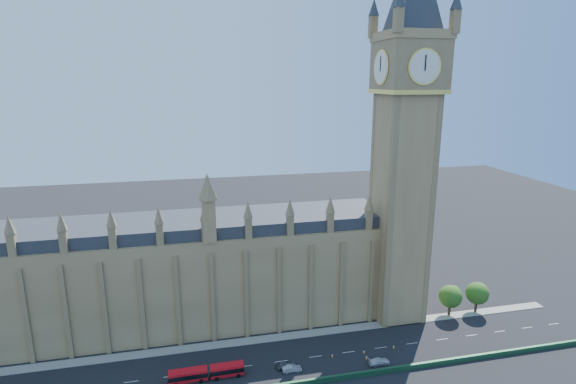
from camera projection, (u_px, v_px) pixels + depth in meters
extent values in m
plane|color=black|center=(263.00, 364.00, 99.55)|extent=(400.00, 400.00, 0.00)
cube|color=olive|center=(149.00, 281.00, 112.01)|extent=(120.00, 20.00, 25.00)
cube|color=#2D3035|center=(145.00, 227.00, 108.61)|extent=(120.00, 18.00, 3.00)
cube|color=olive|center=(400.00, 210.00, 113.86)|extent=(12.00, 12.00, 58.00)
cube|color=olive|center=(409.00, 68.00, 105.37)|extent=(14.00, 14.00, 12.00)
cylinder|color=silver|center=(425.00, 67.00, 98.60)|extent=(7.20, 0.30, 7.20)
cube|color=olive|center=(411.00, 36.00, 103.67)|extent=(14.50, 14.50, 2.00)
cube|color=gray|center=(257.00, 340.00, 108.52)|extent=(160.00, 3.00, 0.16)
cylinder|color=#382619|center=(449.00, 308.00, 119.61)|extent=(0.70, 0.70, 4.00)
sphere|color=#234D14|center=(451.00, 296.00, 118.76)|extent=(6.00, 6.00, 6.00)
sphere|color=#234D14|center=(453.00, 294.00, 119.07)|extent=(4.38, 4.38, 4.38)
cylinder|color=#382619|center=(476.00, 305.00, 121.31)|extent=(0.70, 0.70, 4.00)
sphere|color=#234D14|center=(477.00, 293.00, 120.47)|extent=(6.00, 6.00, 6.00)
sphere|color=#234D14|center=(479.00, 290.00, 120.77)|extent=(4.38, 4.38, 4.38)
cube|color=red|center=(188.00, 376.00, 93.33)|extent=(7.99, 2.31, 2.65)
cube|color=red|center=(227.00, 370.00, 95.14)|extent=(7.10, 2.30, 2.65)
cube|color=black|center=(188.00, 375.00, 93.25)|extent=(8.04, 2.36, 1.01)
cube|color=black|center=(227.00, 369.00, 95.06)|extent=(7.15, 2.35, 1.01)
cylinder|color=black|center=(207.00, 374.00, 94.22)|extent=(0.76, 2.13, 2.12)
cylinder|color=black|center=(176.00, 378.00, 94.01)|extent=(0.89, 0.28, 0.88)
cylinder|color=black|center=(201.00, 381.00, 93.07)|extent=(0.89, 0.28, 0.88)
cylinder|color=black|center=(201.00, 375.00, 95.16)|extent=(0.89, 0.28, 0.88)
cylinder|color=black|center=(217.00, 379.00, 93.80)|extent=(0.89, 0.28, 0.88)
cylinder|color=black|center=(216.00, 372.00, 95.89)|extent=(0.89, 0.28, 0.88)
cylinder|color=black|center=(238.00, 376.00, 94.82)|extent=(0.89, 0.28, 0.88)
cylinder|color=black|center=(237.00, 369.00, 96.91)|extent=(0.89, 0.28, 0.88)
imported|color=#464A4E|center=(286.00, 365.00, 97.99)|extent=(4.54, 2.25, 1.49)
imported|color=#94969B|center=(292.00, 368.00, 96.81)|extent=(4.20, 1.62, 1.37)
imported|color=silver|center=(379.00, 362.00, 99.16)|extent=(4.85, 1.99, 1.40)
cube|color=black|center=(366.00, 359.00, 101.26)|extent=(0.58, 0.58, 0.04)
cone|color=orange|center=(366.00, 357.00, 101.17)|extent=(0.64, 0.64, 0.78)
cylinder|color=white|center=(366.00, 357.00, 101.14)|extent=(0.38, 0.38, 0.13)
cube|color=black|center=(332.00, 357.00, 101.94)|extent=(0.52, 0.52, 0.04)
cone|color=orange|center=(332.00, 356.00, 101.86)|extent=(0.58, 0.58, 0.71)
cylinder|color=white|center=(332.00, 355.00, 101.84)|extent=(0.34, 0.34, 0.12)
cube|color=black|center=(394.00, 348.00, 105.28)|extent=(0.49, 0.49, 0.04)
cone|color=orange|center=(394.00, 347.00, 105.20)|extent=(0.53, 0.53, 0.70)
cylinder|color=white|center=(394.00, 347.00, 105.17)|extent=(0.34, 0.34, 0.12)
cube|color=black|center=(364.00, 353.00, 103.25)|extent=(0.55, 0.55, 0.04)
cone|color=#DA530B|center=(364.00, 352.00, 103.16)|extent=(0.60, 0.60, 0.76)
cylinder|color=white|center=(364.00, 352.00, 103.14)|extent=(0.37, 0.37, 0.13)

